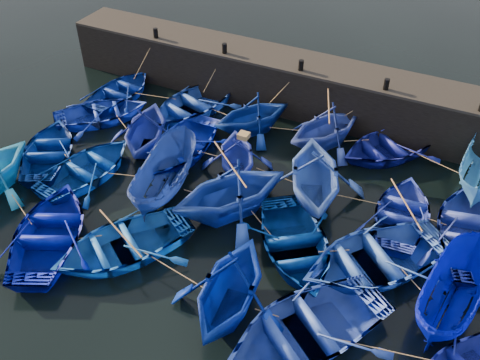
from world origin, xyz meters
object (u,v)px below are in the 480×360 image
at_px(boat_8, 180,146).
at_px(boat_13, 49,150).
at_px(boat_0, 121,91).
at_px(wooden_crate, 244,136).

relative_size(boat_8, boat_13, 1.10).
distance_m(boat_0, boat_8, 6.09).
bearing_deg(boat_0, boat_13, 96.73).
distance_m(boat_8, wooden_crate, 3.48).
height_order(boat_13, wooden_crate, wooden_crate).
height_order(boat_0, boat_13, boat_13).
relative_size(boat_0, boat_8, 0.87).
bearing_deg(wooden_crate, boat_0, 161.28).
bearing_deg(boat_8, wooden_crate, 1.08).
xyz_separation_m(boat_0, boat_13, (0.29, -5.71, 0.02)).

